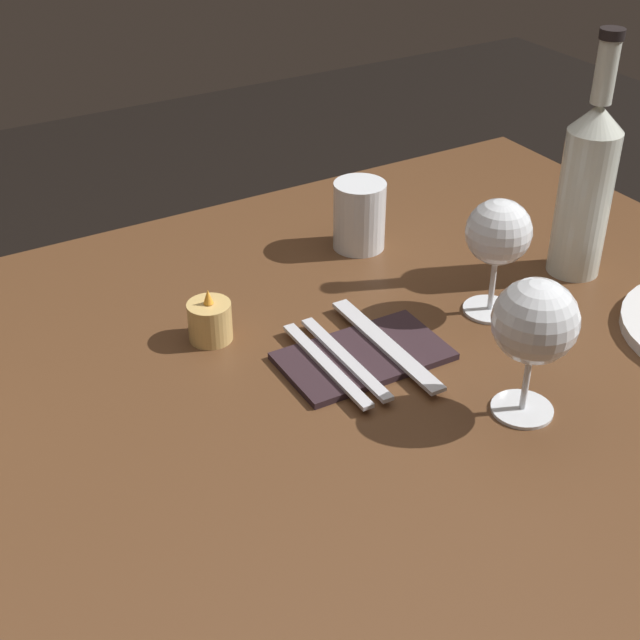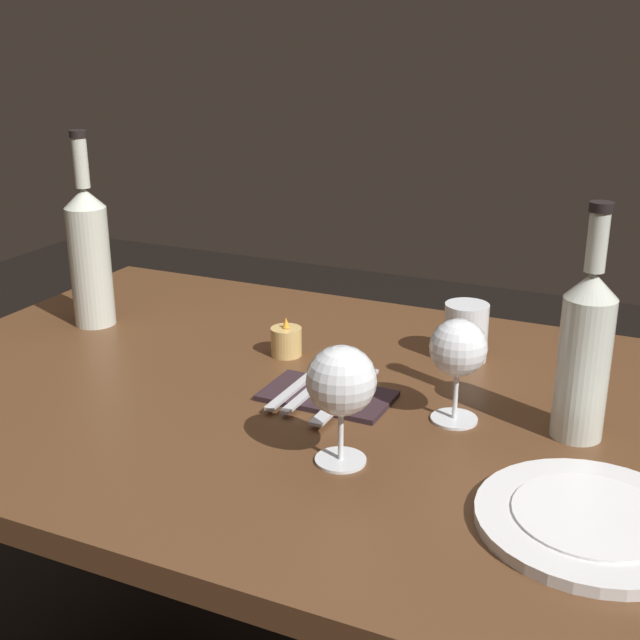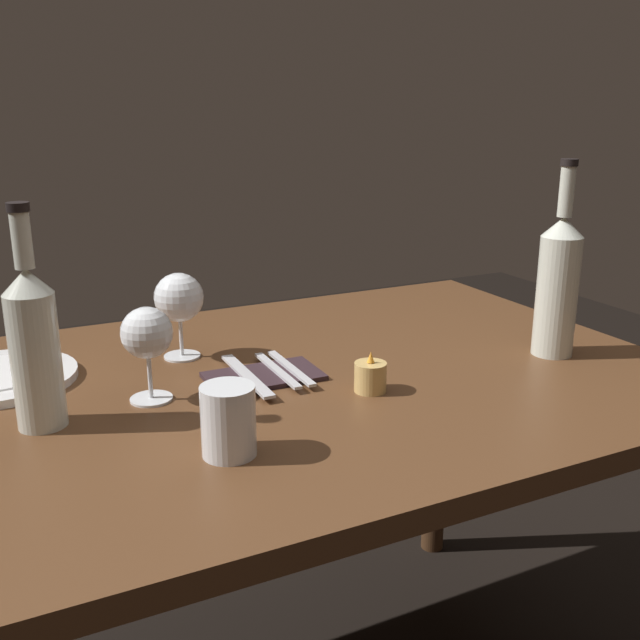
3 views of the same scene
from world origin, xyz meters
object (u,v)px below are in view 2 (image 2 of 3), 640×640
Objects in this scene: folded_napkin at (327,396)px; fork_inner at (312,389)px; wine_bottle at (89,253)px; dinner_plate at (591,520)px; fork_outer at (297,386)px; table_knife at (346,395)px; wine_bottle_second at (585,350)px; water_tumbler at (466,335)px; wine_glass_left at (341,383)px; votive_candle at (286,342)px; wine_glass_right at (458,350)px.

folded_napkin is 1.06× the size of fork_inner.
wine_bottle is 1.38× the size of dinner_plate.
folded_napkin is at bearing -12.71° from wine_bottle.
folded_napkin is at bearing 0.00° from fork_outer.
table_knife is (0.03, 0.00, 0.01)m from folded_napkin.
table_knife is (0.08, 0.00, 0.00)m from fork_outer.
dinner_plate is at bearing -77.16° from wine_bottle_second.
wine_bottle_second is 0.25m from dinner_plate.
dinner_plate is 1.42× the size of fork_outer.
wine_glass_left is at bearing -97.19° from water_tumbler.
wine_bottle_second is (0.88, -0.09, -0.01)m from wine_bottle.
table_knife is at bearing -38.11° from votive_candle.
wine_glass_right reaches higher than fork_outer.
wine_glass_right reaches higher than fork_inner.
wine_glass_left reaches higher than votive_candle.
dinner_plate is at bearing -30.09° from votive_candle.
table_knife is (-0.11, -0.24, -0.03)m from water_tumbler.
water_tumbler is at bearing 58.66° from folded_napkin.
wine_bottle_second is 3.33× the size of water_tumbler.
fork_inner is at bearing 180.00° from table_knife.
votive_candle is (-0.28, -0.11, -0.02)m from water_tumbler.
wine_bottle_second is 0.37m from folded_napkin.
fork_outer is at bearing -178.22° from wine_glass_right.
wine_bottle_second is 0.50m from votive_candle.
wine_bottle_second is at bearing 5.32° from folded_napkin.
fork_outer is at bearing 180.00° from folded_napkin.
wine_glass_left reaches higher than dinner_plate.
wine_glass_left is 1.63× the size of water_tumbler.
wine_glass_right is 0.19m from table_knife.
fork_inner is (-0.17, -0.24, -0.03)m from water_tumbler.
wine_glass_left reaches higher than fork_outer.
votive_candle is 0.21m from table_knife.
wine_bottle_second reaches higher than table_knife.
wine_glass_right is 0.58× the size of dinner_plate.
folded_napkin is (-0.40, 0.18, -0.00)m from dinner_plate.
dinner_plate is 0.49m from fork_outer.
wine_bottle reaches higher than fork_outer.
votive_candle is 0.62m from dinner_plate.
fork_outer is (0.08, -0.13, -0.01)m from votive_candle.
fork_inner reaches higher than folded_napkin.
folded_napkin is at bearing 180.00° from table_knife.
votive_candle is at bearing 127.62° from wine_glass_left.
folded_napkin is at bearing -174.68° from wine_bottle_second.
votive_candle is at bearing -158.66° from water_tumbler.
wine_bottle reaches higher than wine_glass_right.
fork_outer is (-0.45, 0.18, 0.00)m from dinner_plate.
water_tumbler is (0.05, 0.40, -0.07)m from wine_glass_left.
wine_glass_left is at bearing -60.64° from folded_napkin.
wine_bottle is at bearing 162.02° from dinner_plate.
table_knife is at bearing -174.19° from wine_bottle_second.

